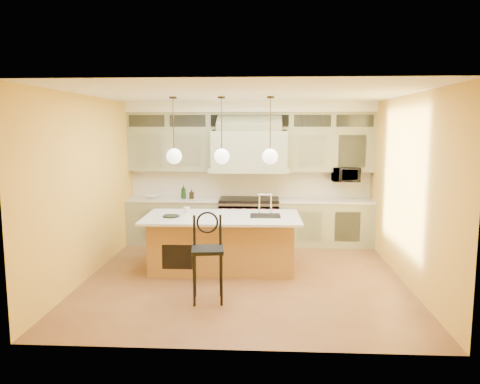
# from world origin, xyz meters

# --- Properties ---
(floor) EXTENTS (5.00, 5.00, 0.00)m
(floor) POSITION_xyz_m (0.00, 0.00, 0.00)
(floor) COLOR brown
(floor) RESTS_ON ground
(ceiling) EXTENTS (5.00, 5.00, 0.00)m
(ceiling) POSITION_xyz_m (0.00, 0.00, 2.90)
(ceiling) COLOR white
(ceiling) RESTS_ON wall_back
(wall_back) EXTENTS (5.00, 0.00, 5.00)m
(wall_back) POSITION_xyz_m (0.00, 2.50, 1.45)
(wall_back) COLOR gold
(wall_back) RESTS_ON ground
(wall_front) EXTENTS (5.00, 0.00, 5.00)m
(wall_front) POSITION_xyz_m (0.00, -2.50, 1.45)
(wall_front) COLOR gold
(wall_front) RESTS_ON ground
(wall_left) EXTENTS (0.00, 5.00, 5.00)m
(wall_left) POSITION_xyz_m (-2.50, 0.00, 1.45)
(wall_left) COLOR gold
(wall_left) RESTS_ON ground
(wall_right) EXTENTS (0.00, 5.00, 5.00)m
(wall_right) POSITION_xyz_m (2.50, 0.00, 1.45)
(wall_right) COLOR gold
(wall_right) RESTS_ON ground
(back_cabinetry) EXTENTS (5.00, 0.77, 2.90)m
(back_cabinetry) POSITION_xyz_m (0.00, 2.23, 1.43)
(back_cabinetry) COLOR gray
(back_cabinetry) RESTS_ON floor
(range) EXTENTS (1.20, 0.74, 0.96)m
(range) POSITION_xyz_m (0.00, 2.14, 0.49)
(range) COLOR silver
(range) RESTS_ON floor
(kitchen_island) EXTENTS (2.63, 1.43, 1.35)m
(kitchen_island) POSITION_xyz_m (-0.39, 0.45, 0.47)
(kitchen_island) COLOR olive
(kitchen_island) RESTS_ON floor
(counter_stool) EXTENTS (0.48, 0.48, 1.23)m
(counter_stool) POSITION_xyz_m (-0.46, -1.04, 0.71)
(counter_stool) COLOR black
(counter_stool) RESTS_ON floor
(microwave) EXTENTS (0.54, 0.37, 0.30)m
(microwave) POSITION_xyz_m (1.95, 2.25, 1.45)
(microwave) COLOR black
(microwave) RESTS_ON back_cabinetry
(oil_bottle_a) EXTENTS (0.13, 0.13, 0.29)m
(oil_bottle_a) POSITION_xyz_m (-1.36, 2.15, 1.08)
(oil_bottle_a) COLOR black
(oil_bottle_a) RESTS_ON back_cabinetry
(oil_bottle_b) EXTENTS (0.09, 0.09, 0.20)m
(oil_bottle_b) POSITION_xyz_m (-1.19, 2.15, 1.04)
(oil_bottle_b) COLOR black
(oil_bottle_b) RESTS_ON back_cabinetry
(fruit_bowl) EXTENTS (0.27, 0.27, 0.06)m
(fruit_bowl) POSITION_xyz_m (-2.02, 2.15, 0.97)
(fruit_bowl) COLOR silver
(fruit_bowl) RESTS_ON back_cabinetry
(cup) EXTENTS (0.13, 0.13, 0.11)m
(cup) POSITION_xyz_m (-1.04, 0.66, 0.97)
(cup) COLOR silver
(cup) RESTS_ON kitchen_island
(pendant_left) EXTENTS (0.26, 0.26, 1.11)m
(pendant_left) POSITION_xyz_m (-1.20, 0.45, 1.95)
(pendant_left) COLOR #2D2319
(pendant_left) RESTS_ON ceiling
(pendant_center) EXTENTS (0.26, 0.26, 1.11)m
(pendant_center) POSITION_xyz_m (-0.40, 0.45, 1.95)
(pendant_center) COLOR #2D2319
(pendant_center) RESTS_ON ceiling
(pendant_right) EXTENTS (0.26, 0.26, 1.11)m
(pendant_right) POSITION_xyz_m (0.40, 0.45, 1.95)
(pendant_right) COLOR #2D2319
(pendant_right) RESTS_ON ceiling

